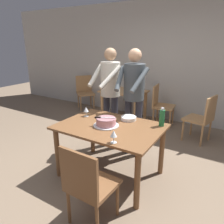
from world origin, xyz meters
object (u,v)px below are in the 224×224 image
person_standing_beside (110,88)px  background_table (124,97)px  plate_stack (129,118)px  wine_glass_near (86,110)px  main_dining_table (110,134)px  cake_on_platter (106,122)px  background_chair_0 (85,91)px  wine_glass_far (114,134)px  background_chair_1 (161,104)px  cake_knife (101,117)px  person_cutting_cake (134,92)px  background_chair_2 (202,117)px  water_bottle (162,118)px  chair_near_side (88,184)px

person_standing_beside → background_table: person_standing_beside is taller
plate_stack → wine_glass_near: 0.65m
main_dining_table → cake_on_platter: bearing=-146.3°
person_standing_beside → background_chair_0: bearing=138.5°
main_dining_table → person_standing_beside: 0.95m
plate_stack → wine_glass_far: (0.19, -0.73, 0.08)m
person_standing_beside → background_chair_1: 1.67m
cake_knife → person_standing_beside: (-0.34, 0.78, 0.21)m
wine_glass_far → person_cutting_cake: size_ratio=0.08×
background_table → background_chair_2: size_ratio=1.11×
water_bottle → background_table: bearing=131.5°
chair_near_side → background_table: (-1.15, 2.85, 0.09)m
cake_on_platter → background_chair_2: background_chair_2 is taller
main_dining_table → wine_glass_far: wine_glass_far is taller
chair_near_side → background_chair_0: size_ratio=1.00×
chair_near_side → background_chair_1: bearing=96.3°
wine_glass_far → chair_near_side: size_ratio=0.16×
background_chair_2 → water_bottle: bearing=-102.1°
person_standing_beside → chair_near_side: person_standing_beside is taller
wine_glass_far → water_bottle: size_ratio=0.58×
plate_stack → chair_near_side: 1.23m
chair_near_side → plate_stack: bearing=98.2°
cake_knife → wine_glass_near: size_ratio=1.72×
wine_glass_near → main_dining_table: bearing=-14.7°
plate_stack → background_chair_0: bearing=139.9°
main_dining_table → water_bottle: (0.58, 0.35, 0.23)m
wine_glass_near → cake_on_platter: bearing=-19.3°
wine_glass_near → person_standing_beside: (0.05, 0.59, 0.22)m
main_dining_table → person_cutting_cake: bearing=89.6°
water_bottle → person_cutting_cake: size_ratio=0.15×
water_bottle → person_standing_beside: (-1.03, 0.37, 0.21)m
cake_knife → wine_glass_far: (0.40, -0.34, -0.01)m
background_chair_0 → background_chair_2: size_ratio=1.00×
chair_near_side → person_cutting_cake: bearing=100.1°
person_cutting_cake → background_chair_0: 2.90m
cake_on_platter → wine_glass_far: 0.51m
background_chair_1 → person_cutting_cake: bearing=-87.6°
background_table → background_chair_0: bearing=165.7°
cake_knife → background_table: (-0.76, 2.05, -0.29)m
wine_glass_far → person_standing_beside: bearing=123.6°
background_chair_0 → chair_near_side: bearing=-51.3°
background_table → background_chair_1: (0.81, 0.24, -0.09)m
background_chair_2 → chair_near_side: bearing=-103.1°
background_chair_2 → person_cutting_cake: bearing=-129.2°
wine_glass_near → person_standing_beside: bearing=84.8°
water_bottle → person_standing_beside: 1.12m
cake_knife → background_chair_0: 3.29m
background_table → background_chair_1: bearing=16.8°
background_chair_2 → background_table: bearing=172.9°
background_chair_0 → wine_glass_far: bearing=-46.7°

